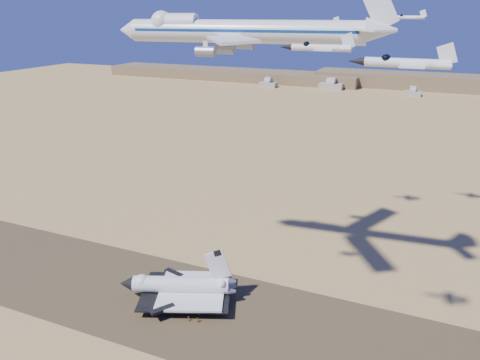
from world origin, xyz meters
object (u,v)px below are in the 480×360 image
at_px(crew_b, 198,320).
at_px(chase_jet_d, 408,17).
at_px(chase_jet_c, 323,24).
at_px(crew_c, 199,314).
at_px(carrier_747, 234,31).
at_px(chase_jet_a, 319,47).
at_px(crew_a, 189,319).
at_px(shuttle, 180,286).
at_px(chase_jet_b, 404,63).

height_order(crew_b, chase_jet_d, chase_jet_d).
bearing_deg(chase_jet_c, crew_c, -111.82).
xyz_separation_m(crew_b, chase_jet_c, (16.27, 77.05, 88.76)).
bearing_deg(carrier_747, crew_c, -103.05).
xyz_separation_m(carrier_747, crew_b, (-1.96, -25.56, -87.71)).
xyz_separation_m(chase_jet_a, chase_jet_d, (7.80, 106.65, 4.71)).
bearing_deg(chase_jet_d, crew_b, -113.53).
bearing_deg(crew_a, chase_jet_d, -41.43).
height_order(crew_a, crew_c, crew_a).
relative_size(shuttle, chase_jet_b, 2.57).
bearing_deg(shuttle, crew_a, -69.48).
height_order(crew_c, chase_jet_c, chase_jet_c).
xyz_separation_m(carrier_747, chase_jet_d, (44.28, 67.16, 3.53)).
relative_size(crew_b, crew_c, 1.07).
relative_size(chase_jet_a, chase_jet_c, 1.05).
xyz_separation_m(shuttle, crew_b, (11.43, -8.74, -4.36)).
distance_m(chase_jet_b, chase_jet_d, 127.08).
distance_m(crew_c, chase_jet_b, 110.06).
height_order(shuttle, carrier_747, carrier_747).
relative_size(crew_c, chase_jet_a, 0.11).
bearing_deg(shuttle, chase_jet_a, -45.93).
bearing_deg(crew_a, carrier_747, -24.22).
height_order(chase_jet_a, chase_jet_d, chase_jet_d).
bearing_deg(chase_jet_a, shuttle, 151.89).
bearing_deg(crew_a, chase_jet_c, -27.54).
height_order(shuttle, chase_jet_c, chase_jet_c).
relative_size(crew_b, chase_jet_d, 0.12).
distance_m(chase_jet_a, chase_jet_d, 107.04).
xyz_separation_m(carrier_747, crew_c, (-3.04, -22.56, -87.76)).
xyz_separation_m(crew_b, chase_jet_a, (38.44, -13.93, 86.53)).
height_order(chase_jet_a, chase_jet_b, chase_jet_a).
bearing_deg(crew_a, shuttle, 28.34).
relative_size(crew_b, chase_jet_c, 0.12).
distance_m(crew_b, crew_c, 3.19).
xyz_separation_m(carrier_747, crew_a, (-4.89, -26.27, -87.73)).
bearing_deg(chase_jet_c, crew_b, -110.56).
bearing_deg(chase_jet_c, chase_jet_b, -78.62).
bearing_deg(chase_jet_d, chase_jet_b, -82.31).
distance_m(carrier_747, chase_jet_b, 80.76).
relative_size(carrier_747, crew_c, 52.30).
xyz_separation_m(shuttle, chase_jet_c, (27.70, 68.31, 84.41)).
xyz_separation_m(carrier_747, chase_jet_c, (14.30, 51.49, 1.05)).
xyz_separation_m(crew_a, chase_jet_a, (41.37, -13.23, 86.55)).
height_order(crew_a, chase_jet_b, chase_jet_b).
distance_m(shuttle, crew_b, 15.04).
distance_m(crew_a, crew_c, 4.14).
bearing_deg(chase_jet_a, carrier_747, 129.06).
height_order(shuttle, chase_jet_d, chase_jet_d).
bearing_deg(shuttle, crew_b, -58.88).
xyz_separation_m(crew_b, chase_jet_d, (46.25, 92.72, 91.24)).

